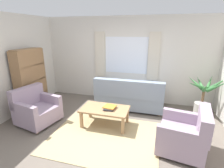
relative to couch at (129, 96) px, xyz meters
name	(u,v)px	position (x,y,z in m)	size (l,w,h in m)	color
ground_plane	(105,137)	(-0.25, -1.55, -0.37)	(6.24, 6.24, 0.00)	#6B6056
wall_back	(126,60)	(-0.25, 0.71, 0.93)	(5.32, 0.12, 2.60)	silver
window_with_curtains	(126,55)	(-0.25, 0.63, 1.08)	(1.98, 0.07, 1.40)	white
area_rug	(105,137)	(-0.25, -1.55, -0.36)	(2.26, 1.81, 0.01)	tan
couch	(129,96)	(0.00, 0.00, 0.00)	(1.90, 0.82, 0.92)	gray
armchair_left	(36,109)	(-2.04, -1.40, -0.01)	(0.98, 0.99, 0.88)	#998499
armchair_right	(185,135)	(1.32, -1.56, -0.01)	(0.94, 0.96, 0.88)	#998499
coffee_table	(105,110)	(-0.39, -1.07, 0.01)	(1.10, 0.64, 0.44)	#A87F56
book_stack_on_table	(110,107)	(-0.28, -1.05, 0.10)	(0.30, 0.35, 0.06)	#2D2D33
potted_plant	(204,97)	(1.97, 0.19, 0.12)	(1.11, 1.00, 1.14)	#B7B2A8
bookshelf	(32,79)	(-2.60, -0.78, 0.53)	(0.30, 0.94, 1.72)	olive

